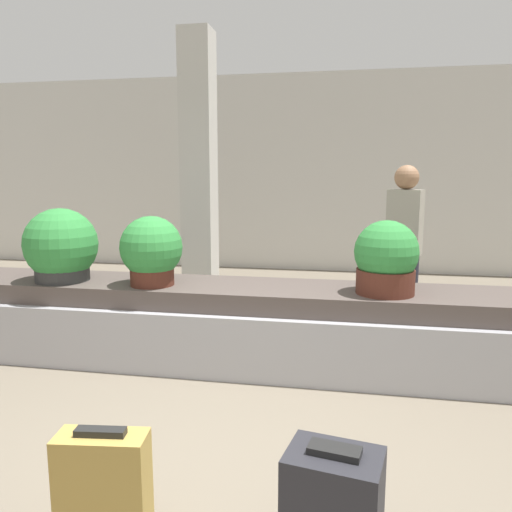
% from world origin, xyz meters
% --- Properties ---
extents(ground_plane, '(18.00, 18.00, 0.00)m').
position_xyz_m(ground_plane, '(0.00, 0.00, 0.00)').
color(ground_plane, '#6B6051').
extents(back_wall, '(18.00, 0.06, 3.20)m').
position_xyz_m(back_wall, '(0.00, 6.06, 1.60)').
color(back_wall, beige).
rests_on(back_wall, ground_plane).
extents(carousel, '(6.73, 0.89, 0.67)m').
position_xyz_m(carousel, '(0.00, 1.73, 0.32)').
color(carousel, '#9E9EA3').
rests_on(carousel, ground_plane).
extents(pillar, '(0.36, 0.36, 3.20)m').
position_xyz_m(pillar, '(-1.00, 3.44, 1.60)').
color(pillar, beige).
rests_on(pillar, ground_plane).
extents(suitcase_1, '(0.43, 0.34, 0.50)m').
position_xyz_m(suitcase_1, '(0.71, -0.36, 0.24)').
color(suitcase_1, '#232328').
rests_on(suitcase_1, ground_plane).
extents(suitcase_2, '(0.41, 0.22, 0.51)m').
position_xyz_m(suitcase_2, '(-0.27, -0.43, 0.25)').
color(suitcase_2, '#A3843D').
rests_on(suitcase_2, ground_plane).
extents(potted_plant_0, '(0.52, 0.52, 0.58)m').
position_xyz_m(potted_plant_0, '(-0.86, 1.60, 0.96)').
color(potted_plant_0, '#4C2319').
rests_on(potted_plant_0, carousel).
extents(potted_plant_1, '(0.49, 0.49, 0.57)m').
position_xyz_m(potted_plant_1, '(1.03, 1.64, 0.94)').
color(potted_plant_1, '#4C2319').
rests_on(potted_plant_1, carousel).
extents(potted_plant_2, '(0.62, 0.62, 0.63)m').
position_xyz_m(potted_plant_2, '(-1.69, 1.62, 0.96)').
color(potted_plant_2, '#2D2D2D').
rests_on(potted_plant_2, carousel).
extents(traveler_0, '(0.36, 0.29, 1.67)m').
position_xyz_m(traveler_0, '(1.28, 2.78, 1.00)').
color(traveler_0, '#282833').
rests_on(traveler_0, ground_plane).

